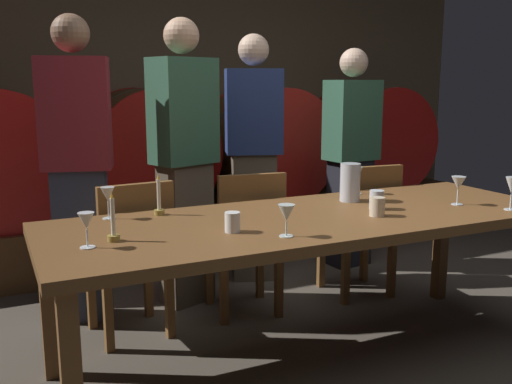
{
  "coord_description": "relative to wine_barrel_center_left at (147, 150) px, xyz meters",
  "views": [
    {
      "loc": [
        -1.66,
        -2.07,
        1.39
      ],
      "look_at": [
        -0.42,
        0.54,
        0.83
      ],
      "focal_mm": 40.12,
      "sensor_mm": 36.0,
      "label": 1
    }
  ],
  "objects": [
    {
      "name": "wine_glass_far_left",
      "position": [
        -0.81,
        -2.17,
        -0.01
      ],
      "size": [
        0.06,
        0.06,
        0.14
      ],
      "color": "white",
      "rests_on": "dining_table"
    },
    {
      "name": "cup_center",
      "position": [
        0.55,
        -2.21,
        -0.07
      ],
      "size": [
        0.07,
        0.07,
        0.09
      ],
      "primitive_type": "cylinder",
      "color": "beige",
      "rests_on": "dining_table"
    },
    {
      "name": "wine_glass_left",
      "position": [
        -0.63,
        -1.71,
        -0.0
      ],
      "size": [
        0.07,
        0.07,
        0.15
      ],
      "color": "white",
      "rests_on": "dining_table"
    },
    {
      "name": "wine_barrel_far_right",
      "position": [
        2.12,
        0.0,
        0.0
      ],
      "size": [
        0.96,
        0.8,
        0.96
      ],
      "color": "brown",
      "rests_on": "barrel_shelf"
    },
    {
      "name": "wine_barrel_center_right",
      "position": [
        1.04,
        0.0,
        0.0
      ],
      "size": [
        0.96,
        0.8,
        0.96
      ],
      "color": "brown",
      "rests_on": "barrel_shelf"
    },
    {
      "name": "guest_far_left",
      "position": [
        -0.66,
        -1.02,
        0.04
      ],
      "size": [
        0.43,
        0.33,
        1.76
      ],
      "rotation": [
        0.0,
        0.0,
        2.87
      ],
      "color": "#33384C",
      "rests_on": "ground"
    },
    {
      "name": "chair_right",
      "position": [
        1.03,
        -1.43,
        -0.38
      ],
      "size": [
        0.43,
        0.43,
        0.88
      ],
      "rotation": [
        0.0,
        0.0,
        3.06
      ],
      "color": "brown",
      "rests_on": "ground"
    },
    {
      "name": "cup_left",
      "position": [
        -0.2,
        -2.19,
        -0.07
      ],
      "size": [
        0.07,
        0.07,
        0.09
      ],
      "primitive_type": "cylinder",
      "color": "white",
      "rests_on": "dining_table"
    },
    {
      "name": "pitcher",
      "position": [
        0.63,
        -1.86,
        -0.01
      ],
      "size": [
        0.11,
        0.11,
        0.21
      ],
      "color": "silver",
      "rests_on": "dining_table"
    },
    {
      "name": "wine_glass_far_right",
      "position": [
        1.24,
        -2.39,
        0.01
      ],
      "size": [
        0.07,
        0.07,
        0.17
      ],
      "color": "white",
      "rests_on": "dining_table"
    },
    {
      "name": "guest_center_right",
      "position": [
        0.55,
        -0.81,
        0.01
      ],
      "size": [
        0.44,
        0.35,
        1.71
      ],
      "rotation": [
        0.0,
        0.0,
        2.83
      ],
      "color": "brown",
      "rests_on": "ground"
    },
    {
      "name": "candle_left",
      "position": [
        -0.69,
        -2.11,
        -0.06
      ],
      "size": [
        0.05,
        0.05,
        0.2
      ],
      "color": "olive",
      "rests_on": "dining_table"
    },
    {
      "name": "wine_glass_center_left",
      "position": [
        -0.03,
        -2.35,
        -0.02
      ],
      "size": [
        0.07,
        0.07,
        0.14
      ],
      "color": "silver",
      "rests_on": "dining_table"
    },
    {
      "name": "wine_glass_right",
      "position": [
        1.09,
        -2.18,
        -0.0
      ],
      "size": [
        0.07,
        0.07,
        0.15
      ],
      "color": "white",
      "rests_on": "dining_table"
    },
    {
      "name": "candle_right",
      "position": [
        -0.4,
        -1.74,
        -0.06
      ],
      "size": [
        0.05,
        0.05,
        0.2
      ],
      "color": "olive",
      "rests_on": "dining_table"
    },
    {
      "name": "barrel_shelf",
      "position": [
        0.52,
        -0.0,
        -0.67
      ],
      "size": [
        5.07,
        0.9,
        0.39
      ],
      "primitive_type": "cube",
      "color": "brown",
      "rests_on": "ground"
    },
    {
      "name": "cup_right",
      "position": [
        0.64,
        -2.09,
        -0.06
      ],
      "size": [
        0.07,
        0.07,
        0.1
      ],
      "primitive_type": "cylinder",
      "color": "silver",
      "rests_on": "dining_table"
    },
    {
      "name": "chair_left",
      "position": [
        -0.47,
        -1.42,
        -0.38
      ],
      "size": [
        0.43,
        0.43,
        0.88
      ],
      "rotation": [
        0.0,
        0.0,
        3.23
      ],
      "color": "brown",
      "rests_on": "ground"
    },
    {
      "name": "dining_table",
      "position": [
        0.27,
        -2.07,
        -0.18
      ],
      "size": [
        2.56,
        0.9,
        0.76
      ],
      "color": "brown",
      "rests_on": "ground"
    },
    {
      "name": "back_wall",
      "position": [
        0.52,
        0.55,
        0.56
      ],
      "size": [
        5.64,
        0.24,
        2.85
      ],
      "primitive_type": "cube",
      "color": "brown",
      "rests_on": "ground"
    },
    {
      "name": "wine_barrel_center_left",
      "position": [
        0.0,
        0.0,
        0.0
      ],
      "size": [
        0.96,
        0.8,
        0.96
      ],
      "color": "#513319",
      "rests_on": "barrel_shelf"
    },
    {
      "name": "chair_center",
      "position": [
        0.22,
        -1.4,
        -0.38
      ],
      "size": [
        0.44,
        0.44,
        0.88
      ],
      "rotation": [
        0.0,
        0.0,
        3.03
      ],
      "color": "brown",
      "rests_on": "ground"
    },
    {
      "name": "wine_glass_center_right",
      "position": [
        0.78,
        -1.71,
        0.0
      ],
      "size": [
        0.06,
        0.06,
        0.16
      ],
      "color": "silver",
      "rests_on": "dining_table"
    },
    {
      "name": "guest_far_right",
      "position": [
        1.34,
        -0.83,
        -0.03
      ],
      "size": [
        0.4,
        0.28,
        1.64
      ],
      "rotation": [
        0.0,
        0.0,
        3.25
      ],
      "color": "black",
      "rests_on": "ground"
    },
    {
      "name": "guest_center_left",
      "position": [
        -0.03,
        -1.03,
        0.05
      ],
      "size": [
        0.44,
        0.35,
        1.77
      ],
      "rotation": [
        0.0,
        0.0,
        3.48
      ],
      "color": "brown",
      "rests_on": "ground"
    },
    {
      "name": "ground_plane",
      "position": [
        0.52,
        -2.32,
        -0.87
      ],
      "size": [
        7.33,
        7.33,
        0.0
      ],
      "primitive_type": "plane",
      "color": "#4C443A"
    }
  ]
}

